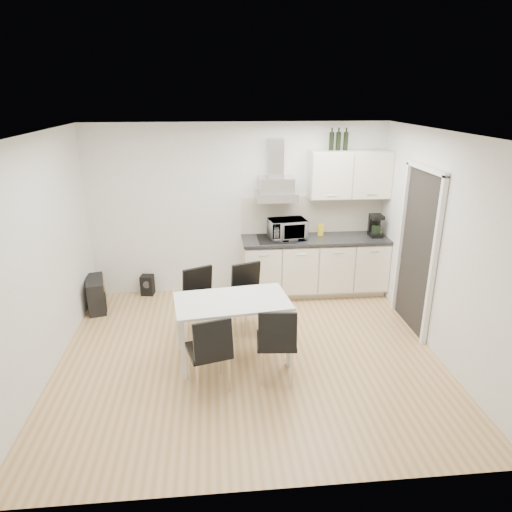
{
  "coord_description": "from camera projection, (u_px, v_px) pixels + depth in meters",
  "views": [
    {
      "loc": [
        -0.37,
        -4.78,
        3.0
      ],
      "look_at": [
        0.13,
        0.47,
        1.1
      ],
      "focal_mm": 32.0,
      "sensor_mm": 36.0,
      "label": 1
    }
  ],
  "objects": [
    {
      "name": "guitar_amp",
      "position": [
        96.0,
        294.0,
        6.61
      ],
      "size": [
        0.37,
        0.61,
        0.47
      ],
      "rotation": [
        0.0,
        0.0,
        0.24
      ],
      "color": "black",
      "rests_on": "ground"
    },
    {
      "name": "wall_front",
      "position": [
        271.0,
        348.0,
        3.21
      ],
      "size": [
        4.5,
        0.1,
        2.6
      ],
      "primitive_type": "cube",
      "color": "white",
      "rests_on": "ground"
    },
    {
      "name": "chair_far_left",
      "position": [
        204.0,
        304.0,
        5.85
      ],
      "size": [
        0.61,
        0.64,
        0.88
      ],
      "primitive_type": null,
      "rotation": [
        0.0,
        0.0,
        3.58
      ],
      "color": "black",
      "rests_on": "ground"
    },
    {
      "name": "chair_near_left",
      "position": [
        209.0,
        351.0,
        4.78
      ],
      "size": [
        0.55,
        0.6,
        0.88
      ],
      "primitive_type": null,
      "rotation": [
        0.0,
        0.0,
        0.26
      ],
      "color": "black",
      "rests_on": "ground"
    },
    {
      "name": "dining_table",
      "position": [
        232.0,
        307.0,
        5.26
      ],
      "size": [
        1.38,
        0.9,
        0.75
      ],
      "rotation": [
        0.0,
        0.0,
        0.13
      ],
      "color": "white",
      "rests_on": "ground"
    },
    {
      "name": "wall_left",
      "position": [
        40.0,
        260.0,
        4.88
      ],
      "size": [
        0.1,
        4.0,
        2.6
      ],
      "primitive_type": "cube",
      "color": "white",
      "rests_on": "ground"
    },
    {
      "name": "chair_near_right",
      "position": [
        276.0,
        342.0,
        4.96
      ],
      "size": [
        0.48,
        0.54,
        0.88
      ],
      "primitive_type": null,
      "rotation": [
        0.0,
        0.0,
        -0.08
      ],
      "color": "black",
      "rests_on": "ground"
    },
    {
      "name": "ceiling",
      "position": [
        248.0,
        134.0,
        4.64
      ],
      "size": [
        4.5,
        4.5,
        0.0
      ],
      "primitive_type": "plane",
      "color": "white",
      "rests_on": "wall_back"
    },
    {
      "name": "doorway",
      "position": [
        416.0,
        252.0,
        5.88
      ],
      "size": [
        0.08,
        1.04,
        2.1
      ],
      "primitive_type": "cube",
      "color": "white",
      "rests_on": "ground"
    },
    {
      "name": "ground",
      "position": [
        249.0,
        355.0,
        5.53
      ],
      "size": [
        4.5,
        4.5,
        0.0
      ],
      "primitive_type": "plane",
      "color": "tan",
      "rests_on": "ground"
    },
    {
      "name": "wall_right",
      "position": [
        442.0,
        248.0,
        5.28
      ],
      "size": [
        0.1,
        4.0,
        2.6
      ],
      "primitive_type": "cube",
      "color": "white",
      "rests_on": "ground"
    },
    {
      "name": "kitchenette",
      "position": [
        317.0,
        242.0,
        6.97
      ],
      "size": [
        2.22,
        0.64,
        2.52
      ],
      "color": "beige",
      "rests_on": "ground"
    },
    {
      "name": "floor_speaker",
      "position": [
        148.0,
        285.0,
        7.12
      ],
      "size": [
        0.21,
        0.2,
        0.32
      ],
      "primitive_type": "cube",
      "rotation": [
        0.0,
        0.0,
        -0.15
      ],
      "color": "black",
      "rests_on": "ground"
    },
    {
      "name": "chair_far_right",
      "position": [
        252.0,
        299.0,
        5.99
      ],
      "size": [
        0.58,
        0.62,
        0.88
      ],
      "primitive_type": null,
      "rotation": [
        0.0,
        0.0,
        3.47
      ],
      "color": "black",
      "rests_on": "ground"
    },
    {
      "name": "wall_back",
      "position": [
        238.0,
        210.0,
        6.96
      ],
      "size": [
        4.5,
        0.1,
        2.6
      ],
      "primitive_type": "cube",
      "color": "white",
      "rests_on": "ground"
    }
  ]
}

